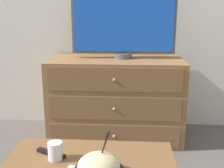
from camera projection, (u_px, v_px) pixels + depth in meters
name	position (u px, v px, depth m)	size (l,w,h in m)	color
ground_plane	(110.00, 122.00, 2.85)	(12.00, 12.00, 0.00)	#56514C
dresser	(116.00, 98.00, 2.47)	(1.13, 0.56, 0.70)	olive
tv	(123.00, 22.00, 2.34)	(0.87, 0.15, 0.59)	#515156
takeout_bowl	(99.00, 168.00, 1.16)	(0.22, 0.22, 0.20)	black
drink_cup	(55.00, 152.00, 1.31)	(0.07, 0.07, 0.09)	beige
remote_control	(51.00, 153.00, 1.35)	(0.16, 0.09, 0.02)	black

